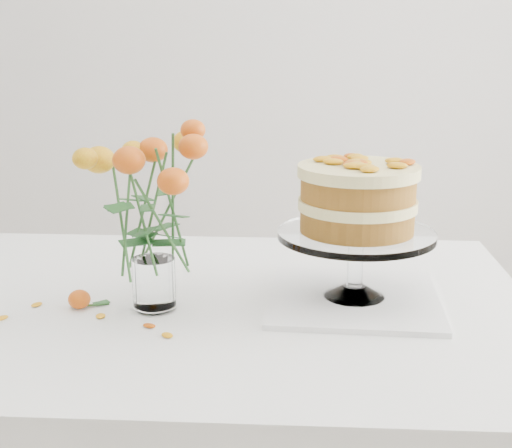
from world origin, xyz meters
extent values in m
cube|color=silver|center=(0.00, 2.00, 1.35)|extent=(4.00, 0.04, 2.70)
cube|color=tan|center=(0.00, 0.00, 0.73)|extent=(1.40, 0.90, 0.04)
cylinder|color=tan|center=(0.62, 0.37, 0.35)|extent=(0.06, 0.06, 0.71)
cube|color=white|center=(0.00, 0.00, 0.75)|extent=(1.42, 0.92, 0.01)
cube|color=white|center=(0.00, 0.46, 0.65)|extent=(1.42, 0.01, 0.20)
cube|color=white|center=(0.36, 0.01, 0.76)|extent=(0.35, 0.35, 0.01)
cylinder|color=white|center=(0.36, 0.01, 0.84)|extent=(0.03, 0.03, 0.10)
cylinder|color=white|center=(0.36, 0.01, 0.89)|extent=(0.31, 0.31, 0.01)
cylinder|color=#975E22|center=(0.36, 0.01, 0.92)|extent=(0.22, 0.22, 0.04)
cylinder|color=#ECEC98|center=(0.36, 0.01, 0.95)|extent=(0.23, 0.23, 0.02)
cylinder|color=#975E22|center=(0.36, 0.01, 0.99)|extent=(0.22, 0.22, 0.04)
cylinder|color=#ECEC98|center=(0.36, 0.01, 1.02)|extent=(0.23, 0.23, 0.02)
cylinder|color=white|center=(-0.03, -0.05, 0.76)|extent=(0.07, 0.07, 0.01)
cylinder|color=white|center=(-0.03, -0.05, 0.81)|extent=(0.08, 0.08, 0.09)
ellipsoid|color=#D1590A|center=(-0.17, -0.06, 0.77)|extent=(0.04, 0.04, 0.04)
cylinder|color=#2B5B24|center=(-0.14, -0.05, 0.76)|extent=(0.05, 0.02, 0.00)
ellipsoid|color=orange|center=(-0.12, -0.10, 0.76)|extent=(0.03, 0.02, 0.00)
ellipsoid|color=orange|center=(-0.02, -0.14, 0.76)|extent=(0.03, 0.02, 0.00)
ellipsoid|color=orange|center=(0.02, -0.18, 0.76)|extent=(0.03, 0.02, 0.00)
ellipsoid|color=orange|center=(-0.26, -0.05, 0.76)|extent=(0.03, 0.02, 0.00)
ellipsoid|color=orange|center=(-0.30, -0.12, 0.76)|extent=(0.03, 0.02, 0.00)
camera|label=1|loc=(0.24, -1.32, 1.26)|focal=50.00mm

